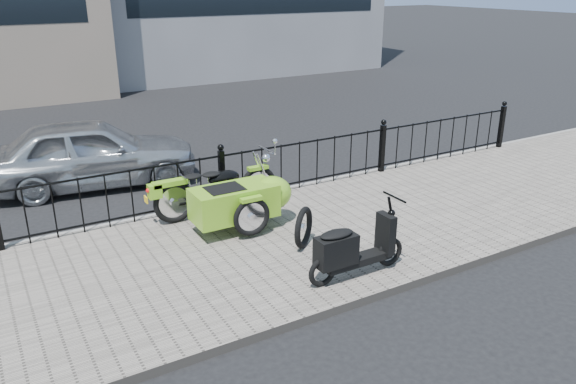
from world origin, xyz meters
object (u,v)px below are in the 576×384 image
scooter (352,250)px  spare_tire (304,227)px  motorcycle_sidecar (241,197)px  sedan_car (91,153)px

scooter → spare_tire: bearing=93.6°
scooter → spare_tire: scooter is taller
motorcycle_sidecar → scooter: scooter is taller
motorcycle_sidecar → spare_tire: bearing=-69.5°
spare_tire → motorcycle_sidecar: bearing=110.5°
motorcycle_sidecar → scooter: size_ratio=1.51×
spare_tire → sedan_car: 4.96m
spare_tire → sedan_car: bearing=113.6°
scooter → sedan_car: sedan_car is taller
motorcycle_sidecar → spare_tire: (0.44, -1.17, -0.17)m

